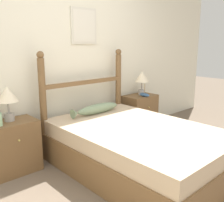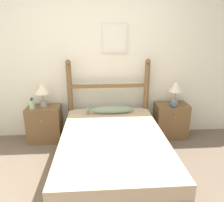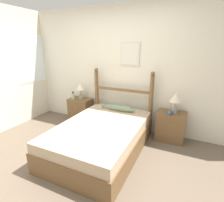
% 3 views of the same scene
% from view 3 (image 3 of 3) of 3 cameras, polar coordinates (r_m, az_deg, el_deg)
% --- Properties ---
extents(ground_plane, '(16.00, 16.00, 0.00)m').
position_cam_3_polar(ground_plane, '(2.86, -12.61, -20.79)').
color(ground_plane, brown).
extents(wall_back, '(6.40, 0.08, 2.55)m').
position_cam_3_polar(wall_back, '(3.78, 2.31, 10.24)').
color(wall_back, beige).
rests_on(wall_back, ground_plane).
extents(bed, '(1.31, 1.96, 0.50)m').
position_cam_3_polar(bed, '(3.09, -3.50, -11.79)').
color(bed, brown).
rests_on(bed, ground_plane).
extents(headboard, '(1.31, 0.08, 1.30)m').
position_cam_3_polar(headboard, '(3.70, 3.30, 0.81)').
color(headboard, brown).
rests_on(headboard, ground_plane).
extents(nightstand_left, '(0.52, 0.37, 0.57)m').
position_cam_3_polar(nightstand_left, '(4.25, -10.19, -2.98)').
color(nightstand_left, brown).
rests_on(nightstand_left, ground_plane).
extents(nightstand_right, '(0.52, 0.37, 0.57)m').
position_cam_3_polar(nightstand_right, '(3.56, 18.56, -7.83)').
color(nightstand_right, brown).
rests_on(nightstand_right, ground_plane).
extents(table_lamp_left, '(0.22, 0.22, 0.38)m').
position_cam_3_polar(table_lamp_left, '(4.11, -10.31, 4.41)').
color(table_lamp_left, gray).
rests_on(table_lamp_left, nightstand_left).
extents(table_lamp_right, '(0.22, 0.22, 0.38)m').
position_cam_3_polar(table_lamp_right, '(3.37, 20.11, 0.69)').
color(table_lamp_right, gray).
rests_on(table_lamp_right, nightstand_right).
extents(bottle, '(0.08, 0.08, 0.18)m').
position_cam_3_polar(bottle, '(4.17, -12.58, 1.77)').
color(bottle, '#99C699').
rests_on(bottle, nightstand_left).
extents(model_boat, '(0.08, 0.18, 0.20)m').
position_cam_3_polar(model_boat, '(3.34, 18.42, -3.61)').
color(model_boat, '#335684').
rests_on(model_boat, nightstand_right).
extents(fish_pillow, '(0.72, 0.11, 0.13)m').
position_cam_3_polar(fish_pillow, '(3.54, 2.06, -2.21)').
color(fish_pillow, gray).
rests_on(fish_pillow, bed).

